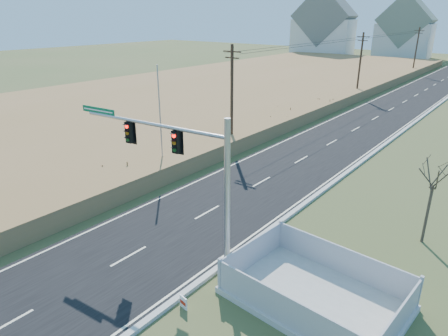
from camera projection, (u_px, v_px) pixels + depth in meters
ground at (159, 240)px, 21.27m from camera, size 260.00×260.00×0.00m
road at (413, 97)px, 57.92m from camera, size 8.00×180.00×0.06m
curb at (444, 100)px, 55.51m from camera, size 0.30×180.00×0.18m
reed_marsh at (239, 85)px, 64.22m from camera, size 38.00×110.00×1.30m
utility_pole_near at (232, 96)px, 34.34m from camera, size 1.80×0.26×9.00m
utility_pole_mid at (360, 64)px, 56.34m from camera, size 1.80×0.26×9.00m
utility_pole_far at (416, 50)px, 78.33m from camera, size 1.80×0.26×9.00m
condo_nw at (324, 28)px, 113.76m from camera, size 17.69×13.38×19.05m
condo_nnw at (405, 32)px, 108.36m from camera, size 14.93×11.17×17.03m
traffic_signal_mast at (192, 174)px, 18.12m from camera, size 9.18×1.22×7.34m
fence_enclosure at (315, 295)px, 16.65m from camera, size 7.31×5.25×1.60m
open_sign at (183, 302)px, 16.25m from camera, size 0.45×0.14×0.56m
flagpole at (161, 132)px, 29.32m from camera, size 0.36×0.36×8.03m
bare_tree at (436, 173)px, 19.76m from camera, size 1.83×1.83×4.85m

